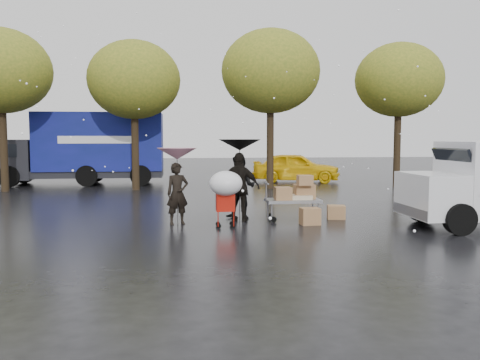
{
  "coord_description": "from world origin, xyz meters",
  "views": [
    {
      "loc": [
        -1.55,
        -12.64,
        2.3
      ],
      "look_at": [
        0.06,
        1.0,
        1.15
      ],
      "focal_mm": 38.0,
      "sensor_mm": 36.0,
      "label": 1
    }
  ],
  "objects": [
    {
      "name": "person_pink",
      "position": [
        -1.63,
        0.81,
        0.82
      ],
      "size": [
        0.69,
        0.55,
        1.64
      ],
      "primitive_type": "imported",
      "rotation": [
        0.0,
        0.0,
        0.3
      ],
      "color": "black",
      "rests_on": "ground"
    },
    {
      "name": "person_black",
      "position": [
        0.06,
        1.08,
        0.95
      ],
      "size": [
        1.2,
        0.81,
        1.9
      ],
      "primitive_type": "imported",
      "rotation": [
        0.0,
        0.0,
        2.8
      ],
      "color": "black",
      "rests_on": "ground"
    },
    {
      "name": "tree_row",
      "position": [
        -0.47,
        10.0,
        5.02
      ],
      "size": [
        21.6,
        4.4,
        7.12
      ],
      "color": "black",
      "rests_on": "ground"
    },
    {
      "name": "person_middle",
      "position": [
        0.14,
        1.56,
        0.9
      ],
      "size": [
        1.09,
        1.01,
        1.81
      ],
      "primitive_type": "imported",
      "rotation": [
        0.0,
        0.0,
        -0.47
      ],
      "color": "black",
      "rests_on": "ground"
    },
    {
      "name": "shopping_cart",
      "position": [
        -0.41,
        0.07,
        1.06
      ],
      "size": [
        0.84,
        0.84,
        1.46
      ],
      "color": "#A81409",
      "rests_on": "ground"
    },
    {
      "name": "box_ground_near",
      "position": [
        1.85,
        0.35,
        0.22
      ],
      "size": [
        0.52,
        0.43,
        0.44
      ],
      "primitive_type": "cube",
      "rotation": [
        0.0,
        0.0,
        0.08
      ],
      "color": "#92633F",
      "rests_on": "ground"
    },
    {
      "name": "umbrella_pink",
      "position": [
        -1.63,
        0.81,
        1.87
      ],
      "size": [
        1.06,
        1.06,
        2.03
      ],
      "color": "#4C4C4C",
      "rests_on": "ground"
    },
    {
      "name": "ground",
      "position": [
        0.0,
        0.0,
        0.0
      ],
      "size": [
        90.0,
        90.0,
        0.0
      ],
      "primitive_type": "plane",
      "color": "black",
      "rests_on": "ground"
    },
    {
      "name": "umbrella_black",
      "position": [
        0.06,
        1.08,
        2.1
      ],
      "size": [
        1.16,
        1.16,
        2.25
      ],
      "color": "#4C4C4C",
      "rests_on": "ground"
    },
    {
      "name": "yellow_taxi",
      "position": [
        4.39,
        13.01,
        0.76
      ],
      "size": [
        4.77,
        2.79,
        1.53
      ],
      "primitive_type": "imported",
      "rotation": [
        0.0,
        0.0,
        1.34
      ],
      "color": "yellow",
      "rests_on": "ground"
    },
    {
      "name": "blue_truck",
      "position": [
        -6.26,
        12.98,
        1.76
      ],
      "size": [
        8.3,
        2.6,
        3.5
      ],
      "color": "navy",
      "rests_on": "ground"
    },
    {
      "name": "vendor_cart",
      "position": [
        1.64,
        1.11,
        0.73
      ],
      "size": [
        1.52,
        0.8,
        1.27
      ],
      "color": "slate",
      "rests_on": "ground"
    },
    {
      "name": "box_ground_far",
      "position": [
        2.83,
        1.19,
        0.19
      ],
      "size": [
        0.56,
        0.48,
        0.38
      ],
      "primitive_type": "cube",
      "rotation": [
        0.0,
        0.0,
        -0.22
      ],
      "color": "#92633F",
      "rests_on": "ground"
    }
  ]
}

